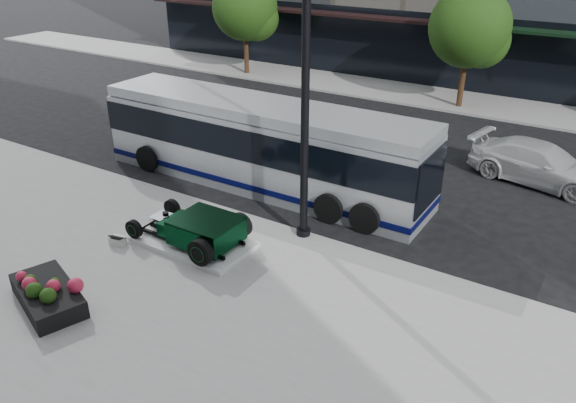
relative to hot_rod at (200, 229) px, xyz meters
The scene contains 10 objects.
ground 4.51m from the hot_rod, 76.98° to the left, with size 120.00×120.00×0.00m, color black.
sidewalk_far 18.38m from the hot_rod, 86.87° to the left, with size 70.00×4.00×0.12m, color gray.
street_trees 17.81m from the hot_rod, 82.97° to the left, with size 29.80×3.80×5.70m.
display_plinth 0.60m from the hot_rod, behind, with size 3.40×1.80×0.15m, color silver.
hot_rod is the anchor object (origin of this frame).
info_plaque 2.45m from the hot_rod, 151.90° to the right, with size 0.45×0.37×0.31m.
lamppost 4.10m from the hot_rod, 46.39° to the left, with size 0.41×0.41×7.40m.
flower_planter 4.19m from the hot_rod, 109.46° to the right, with size 2.53×1.85×0.74m.
transit_bus 4.91m from the hot_rod, 104.14° to the left, with size 12.12×2.88×2.92m.
white_sedan 12.19m from the hot_rod, 54.72° to the left, with size 1.98×4.87×1.41m, color silver.
Camera 1 is at (8.24, -14.50, 8.26)m, focal length 35.00 mm.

